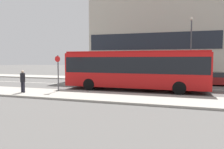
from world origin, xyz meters
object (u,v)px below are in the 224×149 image
Objects in this scene: bus_stop_sign at (58,70)px; street_lamp at (191,42)px; parked_car_0 at (221,79)px; pedestrian_near_stop at (23,80)px; city_bus at (135,68)px.

street_lamp is at bearing 48.17° from bus_stop_sign.
parked_car_0 is 17.67m from pedestrian_near_stop.
street_lamp is (9.68, 10.82, 2.62)m from bus_stop_sign.
city_bus reaches higher than pedestrian_near_stop.
pedestrian_near_stop is 0.23× the size of street_lamp.
parked_car_0 is 0.65× the size of street_lamp.
pedestrian_near_stop is (-7.25, -4.48, -0.79)m from city_bus.
city_bus is 2.56× the size of parked_car_0.
street_lamp reaches higher than bus_stop_sign.
pedestrian_near_stop is 0.60× the size of bus_stop_sign.
street_lamp reaches higher than parked_car_0.
bus_stop_sign is 14.75m from street_lamp.
parked_car_0 is 15.21m from bus_stop_sign.
pedestrian_near_stop reaches higher than parked_car_0.
street_lamp is (4.51, 7.72, 2.50)m from city_bus.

